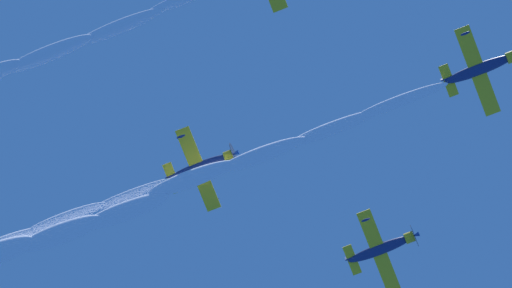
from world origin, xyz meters
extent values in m
ellipsoid|color=navy|center=(-4.45, -5.85, 85.58)|extent=(3.48, 5.98, 1.14)
cylinder|color=yellow|center=(-3.34, -8.39, 85.56)|extent=(1.37, 1.20, 1.14)
cube|color=yellow|center=(-4.50, -5.67, 85.43)|extent=(7.39, 4.18, 1.79)
ellipsoid|color=navy|center=(-1.14, -4.21, 86.24)|extent=(0.57, 0.86, 0.27)
ellipsoid|color=navy|center=(-7.86, -7.13, 84.62)|extent=(0.57, 0.86, 0.27)
cube|color=yellow|center=(-5.52, -3.43, 85.64)|extent=(2.79, 1.83, 0.69)
cube|color=navy|center=(-5.64, -3.42, 86.09)|extent=(0.70, 1.04, 1.01)
ellipsoid|color=#1E232D|center=(-4.42, -6.14, 85.94)|extent=(1.23, 1.55, 0.72)
ellipsoid|color=navy|center=(1.75, 11.30, 85.79)|extent=(3.54, 5.99, 1.47)
cylinder|color=yellow|center=(2.86, 8.77, 85.97)|extent=(1.36, 1.26, 1.19)
cone|color=#194CB2|center=(3.10, 8.23, 86.00)|extent=(0.75, 0.82, 0.58)
cylinder|color=#3F3F47|center=(3.04, 8.35, 86.00)|extent=(2.26, 1.15, 2.51)
cube|color=yellow|center=(1.71, 11.47, 85.63)|extent=(7.39, 4.17, 1.90)
ellipsoid|color=navy|center=(5.05, 12.99, 86.46)|extent=(0.57, 0.86, 0.31)
ellipsoid|color=navy|center=(-1.62, 9.96, 84.80)|extent=(0.57, 0.86, 0.31)
cube|color=yellow|center=(0.68, 13.72, 85.67)|extent=(2.80, 1.83, 0.74)
cube|color=navy|center=(0.56, 13.76, 86.11)|extent=(0.69, 1.10, 1.06)
ellipsoid|color=#1E232D|center=(1.78, 11.04, 86.17)|extent=(1.24, 1.58, 0.79)
ellipsoid|color=navy|center=(-19.68, 2.02, 87.88)|extent=(0.57, 0.86, 0.26)
ellipsoid|color=navy|center=(-14.55, 17.27, 87.70)|extent=(3.53, 6.00, 1.27)
cylinder|color=yellow|center=(-13.44, 14.74, 87.77)|extent=(1.38, 1.24, 1.18)
cone|color=#194CB2|center=(-13.20, 14.19, 87.79)|extent=(0.76, 0.81, 0.56)
cylinder|color=#3F3F47|center=(-13.26, 14.32, 87.78)|extent=(2.32, 1.09, 2.54)
cube|color=yellow|center=(-14.59, 17.45, 87.55)|extent=(7.36, 4.16, 2.01)
ellipsoid|color=navy|center=(-11.26, 18.93, 88.45)|extent=(0.57, 0.86, 0.29)
ellipsoid|color=navy|center=(-17.92, 15.97, 86.64)|extent=(0.57, 0.86, 0.29)
cube|color=yellow|center=(-15.62, 19.69, 87.67)|extent=(2.79, 1.83, 0.77)
cube|color=navy|center=(-15.75, 19.72, 88.11)|extent=(0.72, 1.08, 1.03)
ellipsoid|color=#1E232D|center=(-14.53, 16.99, 88.07)|extent=(1.25, 1.57, 0.76)
ellipsoid|color=white|center=(-7.20, 0.49, 85.29)|extent=(4.23, 7.97, 1.20)
ellipsoid|color=white|center=(-9.47, 6.10, 85.39)|extent=(4.39, 8.04, 1.37)
ellipsoid|color=white|center=(-12.31, 12.00, 84.96)|extent=(4.54, 8.12, 1.54)
ellipsoid|color=white|center=(-15.02, 17.69, 85.08)|extent=(4.70, 8.19, 1.71)
ellipsoid|color=white|center=(-17.13, 23.69, 84.62)|extent=(4.86, 8.26, 1.88)
ellipsoid|color=white|center=(-19.78, 29.05, 84.42)|extent=(5.02, 8.33, 2.05)
ellipsoid|color=white|center=(-28.09, 12.50, 86.91)|extent=(4.39, 8.04, 1.37)
ellipsoid|color=white|center=(-30.82, 18.17, 86.55)|extent=(4.54, 8.12, 1.54)
ellipsoid|color=white|center=(-17.09, 23.24, 87.51)|extent=(4.23, 7.97, 1.20)
ellipsoid|color=white|center=(-19.91, 29.11, 87.32)|extent=(4.39, 8.04, 1.37)
ellipsoid|color=white|center=(-22.31, 34.87, 87.31)|extent=(4.54, 8.12, 1.54)
camera|label=1|loc=(-35.56, -11.56, 1.67)|focal=74.62mm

